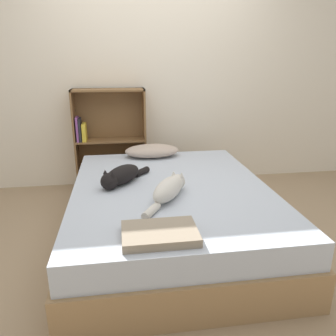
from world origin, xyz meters
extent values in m
plane|color=#997F60|center=(0.00, 0.00, 0.00)|extent=(8.00, 8.00, 0.00)
cube|color=silver|center=(0.00, 1.42, 1.25)|extent=(8.00, 0.06, 2.50)
cube|color=#99754C|center=(0.00, 0.00, 0.14)|extent=(1.59, 2.03, 0.28)
cube|color=#B2BCCC|center=(0.00, 0.00, 0.37)|extent=(1.54, 1.97, 0.19)
ellipsoid|color=#B29E8E|center=(-0.07, 0.84, 0.53)|extent=(0.55, 0.30, 0.13)
ellipsoid|color=beige|center=(-0.06, -0.25, 0.54)|extent=(0.35, 0.44, 0.15)
sphere|color=beige|center=(0.04, -0.10, 0.54)|extent=(0.12, 0.12, 0.12)
cone|color=beige|center=(0.01, -0.08, 0.60)|extent=(0.04, 0.04, 0.03)
cone|color=beige|center=(0.07, -0.11, 0.60)|extent=(0.04, 0.04, 0.03)
cylinder|color=beige|center=(-0.21, -0.49, 0.50)|extent=(0.15, 0.19, 0.05)
ellipsoid|color=black|center=(-0.38, 0.11, 0.54)|extent=(0.36, 0.38, 0.15)
sphere|color=black|center=(-0.48, -0.01, 0.54)|extent=(0.14, 0.14, 0.14)
cone|color=black|center=(-0.46, -0.03, 0.61)|extent=(0.04, 0.04, 0.03)
cone|color=black|center=(-0.51, 0.02, 0.61)|extent=(0.04, 0.04, 0.03)
cylinder|color=black|center=(-0.21, 0.29, 0.50)|extent=(0.15, 0.16, 0.06)
cube|color=brown|center=(-0.88, 1.25, 0.56)|extent=(0.02, 0.26, 1.13)
cube|color=brown|center=(-0.11, 1.25, 0.56)|extent=(0.02, 0.26, 1.13)
cube|color=brown|center=(-0.49, 1.25, 0.01)|extent=(0.79, 0.26, 0.02)
cube|color=brown|center=(-0.49, 1.25, 1.12)|extent=(0.79, 0.26, 0.02)
cube|color=brown|center=(-0.49, 1.25, 0.56)|extent=(0.75, 0.26, 0.02)
cube|color=brown|center=(-0.49, 1.37, 0.56)|extent=(0.79, 0.02, 1.13)
cube|color=#8C4C99|center=(-0.84, 1.21, 0.71)|extent=(0.02, 0.16, 0.27)
cube|color=#232328|center=(-0.81, 1.21, 0.70)|extent=(0.02, 0.16, 0.25)
cube|color=gold|center=(-0.77, 1.21, 0.67)|extent=(0.04, 0.16, 0.20)
cube|color=gray|center=(-0.19, -0.78, 0.49)|extent=(0.43, 0.29, 0.05)
camera|label=1|loc=(-0.38, -2.42, 1.44)|focal=35.00mm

